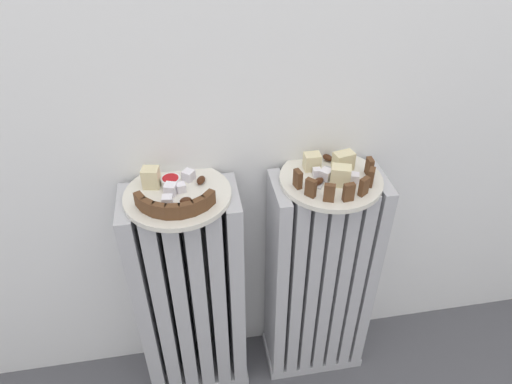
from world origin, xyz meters
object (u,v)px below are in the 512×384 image
(radiator_left, at_px, (191,298))
(radiator_right, at_px, (319,281))
(jam_bowl_left, at_px, (171,181))
(fork, at_px, (326,176))
(plate_right, at_px, (331,180))
(plate_left, at_px, (178,195))

(radiator_left, height_order, radiator_right, same)
(jam_bowl_left, height_order, fork, jam_bowl_left)
(radiator_right, xyz_separation_m, plate_right, (0.00, 0.00, 0.35))
(fork, bearing_deg, radiator_right, -33.50)
(plate_right, bearing_deg, radiator_right, 180.00)
(radiator_right, height_order, jam_bowl_left, jam_bowl_left)
(radiator_left, bearing_deg, radiator_right, 0.00)
(plate_left, xyz_separation_m, fork, (0.35, 0.01, 0.01))
(radiator_left, relative_size, plate_left, 2.80)
(radiator_right, height_order, plate_right, plate_right)
(radiator_left, xyz_separation_m, fork, (0.35, 0.01, 0.36))
(plate_left, bearing_deg, jam_bowl_left, 110.68)
(jam_bowl_left, distance_m, fork, 0.36)
(plate_left, height_order, plate_right, same)
(radiator_right, height_order, plate_left, plate_left)
(radiator_right, xyz_separation_m, jam_bowl_left, (-0.37, 0.03, 0.37))
(radiator_left, height_order, jam_bowl_left, jam_bowl_left)
(radiator_right, height_order, fork, fork)
(jam_bowl_left, relative_size, fork, 0.50)
(plate_right, bearing_deg, jam_bowl_left, 174.77)
(plate_right, height_order, jam_bowl_left, jam_bowl_left)
(plate_left, distance_m, plate_right, 0.36)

